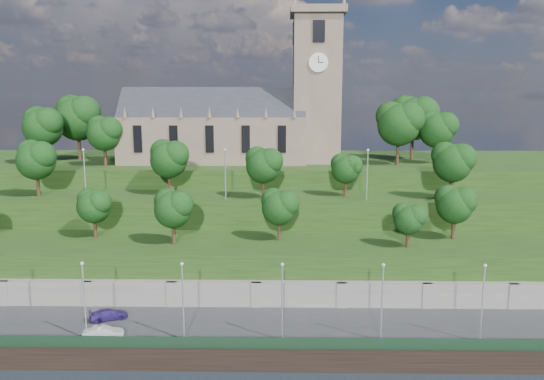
{
  "coord_description": "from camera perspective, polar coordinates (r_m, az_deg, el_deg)",
  "views": [
    {
      "loc": [
        7.8,
        -47.91,
        26.48
      ],
      "look_at": [
        6.53,
        30.0,
        12.68
      ],
      "focal_mm": 35.0,
      "sensor_mm": 36.0,
      "label": 1
    }
  ],
  "objects": [
    {
      "name": "trees_lower",
      "position": [
        67.89,
        -3.72,
        -1.85
      ],
      "size": [
        67.72,
        8.35,
        7.1
      ],
      "color": "black",
      "rests_on": "embankment_lower"
    },
    {
      "name": "trees_upper",
      "position": [
        76.91,
        -3.9,
        3.21
      ],
      "size": [
        65.97,
        8.49,
        8.3
      ],
      "color": "black",
      "rests_on": "embankment_upper"
    },
    {
      "name": "lamp_posts_promenade",
      "position": [
        55.02,
        -9.57,
        -11.14
      ],
      "size": [
        60.36,
        0.36,
        8.23
      ],
      "color": "#B2B2B7",
      "rests_on": "promenade"
    },
    {
      "name": "car_middle",
      "position": [
        58.66,
        -17.7,
        -14.42
      ],
      "size": [
        4.14,
        1.92,
        1.31
      ],
      "primitive_type": "imported",
      "rotation": [
        0.0,
        0.0,
        1.71
      ],
      "color": "#A8A7AB",
      "rests_on": "promenade"
    },
    {
      "name": "embankment_upper",
      "position": [
        79.97,
        -4.71,
        -4.83
      ],
      "size": [
        160.0,
        10.0,
        12.0
      ],
      "primitive_type": "cube",
      "color": "#1D3812",
      "rests_on": "ground"
    },
    {
      "name": "ground",
      "position": [
        55.29,
        -7.7,
        -18.67
      ],
      "size": [
        320.0,
        320.0,
        0.0
      ],
      "primitive_type": "plane",
      "color": "black",
      "rests_on": "ground"
    },
    {
      "name": "quay_wall",
      "position": [
        54.73,
        -7.73,
        -17.68
      ],
      "size": [
        160.0,
        0.5,
        2.2
      ],
      "primitive_type": "cube",
      "color": "black",
      "rests_on": "ground"
    },
    {
      "name": "fence",
      "position": [
        54.63,
        -7.67,
        -15.97
      ],
      "size": [
        160.0,
        0.1,
        1.2
      ],
      "primitive_type": "cube",
      "color": "#16331E",
      "rests_on": "promenade"
    },
    {
      "name": "hilltop",
      "position": [
        100.04,
        -3.55,
        -0.92
      ],
      "size": [
        160.0,
        32.0,
        15.0
      ],
      "primitive_type": "cube",
      "color": "#1D3812",
      "rests_on": "ground"
    },
    {
      "name": "promenade",
      "position": [
        60.14,
        -6.84,
        -15.1
      ],
      "size": [
        160.0,
        12.0,
        2.0
      ],
      "primitive_type": "cube",
      "color": "#2D2D30",
      "rests_on": "ground"
    },
    {
      "name": "embankment_lower",
      "position": [
        70.08,
        -5.57,
        -8.72
      ],
      "size": [
        160.0,
        12.0,
        8.0
      ],
      "primitive_type": "cube",
      "color": "#1D3812",
      "rests_on": "ground"
    },
    {
      "name": "lamp_posts_upper",
      "position": [
        75.03,
        -5.04,
        2.15
      ],
      "size": [
        40.36,
        0.36,
        7.27
      ],
      "color": "#B2B2B7",
      "rests_on": "embankment_upper"
    },
    {
      "name": "trees_hilltop",
      "position": [
        93.54,
        -2.01,
        7.46
      ],
      "size": [
        74.4,
        16.72,
        11.79
      ],
      "color": "black",
      "rests_on": "hilltop"
    },
    {
      "name": "retaining_wall",
      "position": [
        64.98,
        -6.15,
        -11.68
      ],
      "size": [
        160.0,
        2.1,
        5.0
      ],
      "color": "slate",
      "rests_on": "ground"
    },
    {
      "name": "car_right",
      "position": [
        63.12,
        -17.16,
        -12.66
      ],
      "size": [
        4.46,
        3.15,
        1.2
      ],
      "primitive_type": "imported",
      "rotation": [
        0.0,
        0.0,
        1.97
      ],
      "color": "navy",
      "rests_on": "promenade"
    },
    {
      "name": "church",
      "position": [
        94.24,
        -3.36,
        7.62
      ],
      "size": [
        38.6,
        12.35,
        27.6
      ],
      "color": "brown",
      "rests_on": "hilltop"
    }
  ]
}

